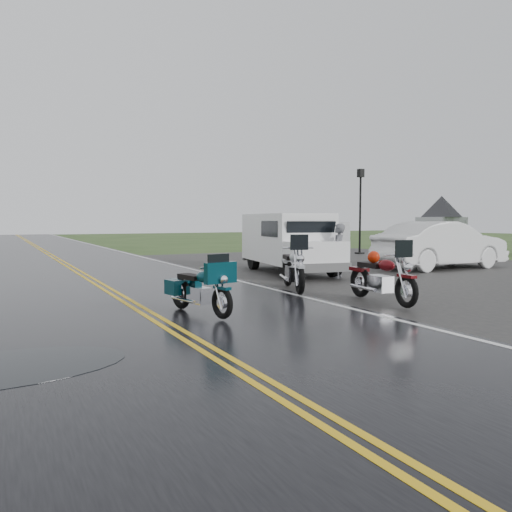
{
  "coord_description": "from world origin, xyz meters",
  "views": [
    {
      "loc": [
        -2.58,
        -8.18,
        1.83
      ],
      "look_at": [
        2.8,
        2.0,
        1.0
      ],
      "focal_mm": 35.0,
      "sensor_mm": 36.0,
      "label": 1
    }
  ],
  "objects_px": {
    "visitor_center": "(441,210)",
    "lamp_post_far_right": "(360,211)",
    "motorcycle_teal": "(222,290)",
    "sedan_white": "(441,246)",
    "motorcycle_silver": "(300,268)",
    "motorcycle_red": "(407,278)",
    "van_white": "(286,246)",
    "person_at_van": "(338,252)"
  },
  "relations": [
    {
      "from": "visitor_center",
      "to": "motorcycle_teal",
      "type": "xyz_separation_m",
      "value": [
        -18.99,
        -12.1,
        -1.81
      ]
    },
    {
      "from": "motorcycle_red",
      "to": "motorcycle_teal",
      "type": "relative_size",
      "value": 1.15
    },
    {
      "from": "motorcycle_teal",
      "to": "van_white",
      "type": "xyz_separation_m",
      "value": [
        4.31,
        4.88,
        0.46
      ]
    },
    {
      "from": "visitor_center",
      "to": "lamp_post_far_right",
      "type": "height_order",
      "value": "visitor_center"
    },
    {
      "from": "van_white",
      "to": "sedan_white",
      "type": "relative_size",
      "value": 1.0
    },
    {
      "from": "motorcycle_silver",
      "to": "lamp_post_far_right",
      "type": "distance_m",
      "value": 15.69
    },
    {
      "from": "motorcycle_teal",
      "to": "sedan_white",
      "type": "height_order",
      "value": "sedan_white"
    },
    {
      "from": "motorcycle_silver",
      "to": "van_white",
      "type": "xyz_separation_m",
      "value": [
        1.52,
        3.1,
        0.34
      ]
    },
    {
      "from": "van_white",
      "to": "person_at_van",
      "type": "height_order",
      "value": "van_white"
    },
    {
      "from": "van_white",
      "to": "lamp_post_far_right",
      "type": "xyz_separation_m",
      "value": [
        9.46,
        8.0,
        1.25
      ]
    },
    {
      "from": "motorcycle_red",
      "to": "sedan_white",
      "type": "height_order",
      "value": "sedan_white"
    },
    {
      "from": "motorcycle_teal",
      "to": "van_white",
      "type": "bearing_deg",
      "value": 37.6
    },
    {
      "from": "motorcycle_red",
      "to": "motorcycle_silver",
      "type": "relative_size",
      "value": 0.96
    },
    {
      "from": "motorcycle_red",
      "to": "motorcycle_silver",
      "type": "xyz_separation_m",
      "value": [
        -0.93,
        2.49,
        0.03
      ]
    },
    {
      "from": "visitor_center",
      "to": "motorcycle_silver",
      "type": "height_order",
      "value": "visitor_center"
    },
    {
      "from": "motorcycle_silver",
      "to": "lamp_post_far_right",
      "type": "xyz_separation_m",
      "value": [
        10.97,
        11.1,
        1.59
      ]
    },
    {
      "from": "motorcycle_teal",
      "to": "motorcycle_silver",
      "type": "relative_size",
      "value": 0.84
    },
    {
      "from": "person_at_van",
      "to": "sedan_white",
      "type": "height_order",
      "value": "sedan_white"
    },
    {
      "from": "motorcycle_red",
      "to": "motorcycle_silver",
      "type": "distance_m",
      "value": 2.66
    },
    {
      "from": "visitor_center",
      "to": "van_white",
      "type": "bearing_deg",
      "value": -153.81
    },
    {
      "from": "motorcycle_red",
      "to": "person_at_van",
      "type": "height_order",
      "value": "person_at_van"
    },
    {
      "from": "motorcycle_teal",
      "to": "sedan_white",
      "type": "distance_m",
      "value": 12.3
    },
    {
      "from": "person_at_van",
      "to": "lamp_post_far_right",
      "type": "distance_m",
      "value": 11.77
    },
    {
      "from": "visitor_center",
      "to": "motorcycle_silver",
      "type": "xyz_separation_m",
      "value": [
        -16.2,
        -10.33,
        -1.7
      ]
    },
    {
      "from": "motorcycle_red",
      "to": "lamp_post_far_right",
      "type": "xyz_separation_m",
      "value": [
        10.04,
        13.59,
        1.62
      ]
    },
    {
      "from": "visitor_center",
      "to": "motorcycle_teal",
      "type": "relative_size",
      "value": 8.03
    },
    {
      "from": "motorcycle_silver",
      "to": "van_white",
      "type": "relative_size",
      "value": 0.45
    },
    {
      "from": "lamp_post_far_right",
      "to": "van_white",
      "type": "bearing_deg",
      "value": -139.79
    },
    {
      "from": "visitor_center",
      "to": "lamp_post_far_right",
      "type": "bearing_deg",
      "value": 171.58
    },
    {
      "from": "sedan_white",
      "to": "motorcycle_teal",
      "type": "bearing_deg",
      "value": 114.72
    },
    {
      "from": "van_white",
      "to": "motorcycle_teal",
      "type": "bearing_deg",
      "value": -122.03
    },
    {
      "from": "motorcycle_silver",
      "to": "motorcycle_teal",
      "type": "bearing_deg",
      "value": -125.57
    },
    {
      "from": "motorcycle_silver",
      "to": "sedan_white",
      "type": "relative_size",
      "value": 0.45
    },
    {
      "from": "lamp_post_far_right",
      "to": "sedan_white",
      "type": "bearing_deg",
      "value": -108.42
    },
    {
      "from": "sedan_white",
      "to": "lamp_post_far_right",
      "type": "bearing_deg",
      "value": -18.26
    },
    {
      "from": "sedan_white",
      "to": "person_at_van",
      "type": "bearing_deg",
      "value": 98.7
    },
    {
      "from": "person_at_van",
      "to": "lamp_post_far_right",
      "type": "relative_size",
      "value": 0.37
    },
    {
      "from": "visitor_center",
      "to": "van_white",
      "type": "distance_m",
      "value": 16.42
    },
    {
      "from": "van_white",
      "to": "sedan_white",
      "type": "bearing_deg",
      "value": 11.38
    },
    {
      "from": "motorcycle_teal",
      "to": "sedan_white",
      "type": "bearing_deg",
      "value": 13.63
    },
    {
      "from": "van_white",
      "to": "lamp_post_far_right",
      "type": "height_order",
      "value": "lamp_post_far_right"
    },
    {
      "from": "motorcycle_silver",
      "to": "lamp_post_far_right",
      "type": "relative_size",
      "value": 0.52
    }
  ]
}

